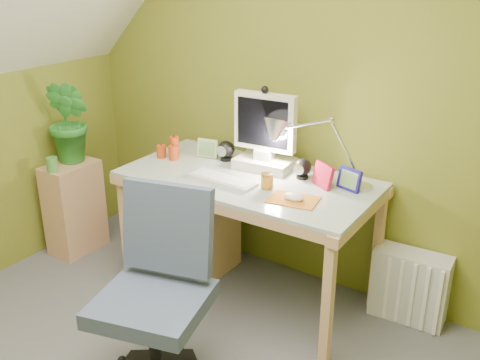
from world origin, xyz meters
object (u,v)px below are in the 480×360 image
Objects in this scene: monitor at (265,123)px; potted_plant at (70,122)px; radiator at (410,286)px; desk at (248,237)px; task_chair at (152,300)px; side_ledge at (75,207)px; desk_lamp at (335,136)px.

monitor reaches higher than potted_plant.
radiator is (0.92, 0.14, -0.86)m from monitor.
monitor is (0.00, 0.18, 0.68)m from desk.
task_chair is at bearing -127.51° from radiator.
desk reaches higher than side_ledge.
task_chair is (0.09, -1.12, -0.57)m from monitor.
radiator is (0.47, 0.14, -0.86)m from desk_lamp.
side_ledge is at bearing 137.68° from task_chair.
desk is at bearing -164.86° from radiator.
desk is 0.95m from task_chair.
desk_lamp is 1.33× the size of radiator.
task_chair is (1.42, -0.78, -0.44)m from potted_plant.
potted_plant reaches higher than side_ledge.
desk is 1.46× the size of task_chair.
desk_lamp is (0.45, 0.00, 0.00)m from monitor.
desk_lamp is at bearing 20.36° from desk.
side_ledge reaches higher than radiator.
monitor reaches higher than radiator.
task_chair is at bearing -94.36° from desk_lamp.
desk_lamp is at bearing 56.75° from task_chair.
side_ledge is at bearing -170.79° from radiator.
monitor is at bearing 79.19° from task_chair.
desk is 1.35m from side_ledge.
potted_plant is at bearing 136.11° from task_chair.
potted_plant is (-1.78, -0.34, -0.13)m from desk_lamp.
side_ledge is at bearing -172.43° from desk.
task_chair is at bearing -86.18° from desk.
task_chair is (0.09, -0.94, 0.11)m from desk.
radiator is at bearing 12.06° from potted_plant.
desk is 3.47× the size of radiator.
monitor is 1.26m from radiator.
radiator is at bearing 41.33° from task_chair.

